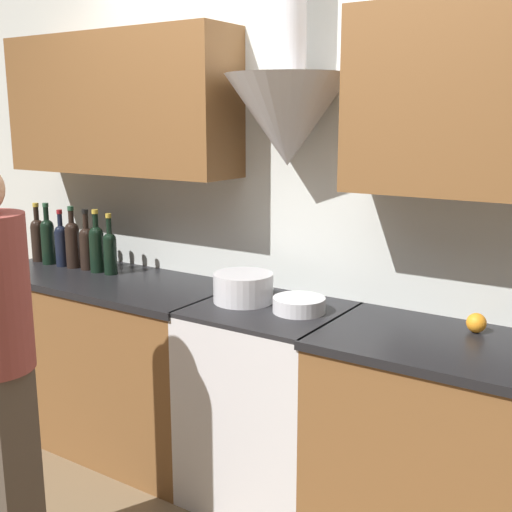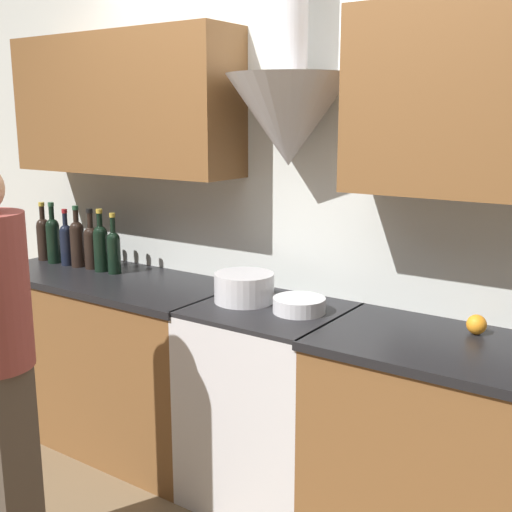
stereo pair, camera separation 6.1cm
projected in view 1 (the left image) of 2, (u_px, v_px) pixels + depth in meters
The scene contains 14 objects.
wall_back at pixel (293, 176), 2.94m from camera, with size 8.40×0.55×2.60m.
counter_left at pixel (110, 359), 3.45m from camera, with size 1.39×0.62×0.92m.
counter_right at pixel (469, 461), 2.43m from camera, with size 1.18×0.62×0.92m.
stove_range at pixel (268, 403), 2.91m from camera, with size 0.64×0.60×0.92m.
wine_bottle_0 at pixel (38, 237), 3.69m from camera, with size 0.08×0.08×0.34m.
wine_bottle_1 at pixel (48, 239), 3.62m from camera, with size 0.08×0.08×0.35m.
wine_bottle_2 at pixel (61, 243), 3.57m from camera, with size 0.07×0.07×0.32m.
wine_bottle_3 at pixel (72, 242), 3.53m from camera, with size 0.08×0.08×0.34m.
wine_bottle_4 at pixel (87, 246), 3.49m from camera, with size 0.08×0.08×0.33m.
wine_bottle_5 at pixel (97, 246), 3.43m from camera, with size 0.08×0.08×0.34m.
wine_bottle_6 at pixel (110, 251), 3.38m from camera, with size 0.07×0.07×0.32m.
stock_pot at pixel (243, 288), 2.89m from camera, with size 0.27×0.27×0.13m.
mixing_bowl at pixel (299, 305), 2.74m from camera, with size 0.23×0.23×0.06m.
orange_fruit at pixel (476, 323), 2.48m from camera, with size 0.08×0.08×0.08m.
Camera 1 is at (1.43, -1.97, 1.74)m, focal length 45.00 mm.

